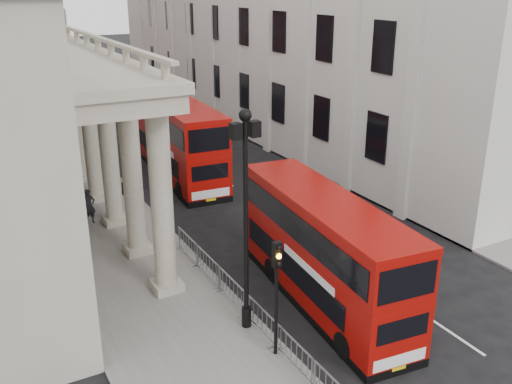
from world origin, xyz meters
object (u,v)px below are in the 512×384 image
Objects in this scene: bus_near at (324,249)px; pedestrian_a at (89,207)px; lamp_post_north at (64,78)px; bus_far at (179,138)px; traffic_light at (277,278)px; lamp_post_mid at (119,117)px; pedestrian_b at (54,188)px; lamp_post_south at (246,208)px; pedestrian_c at (68,187)px.

pedestrian_a is at bearing 123.18° from bus_near.
lamp_post_north is 19.95m from pedestrian_a.
pedestrian_a is at bearing -139.97° from bus_far.
bus_far reaches higher than traffic_light.
lamp_post_mid is 1.93× the size of traffic_light.
pedestrian_a is 1.04× the size of pedestrian_b.
bus_far is at bearing -72.69° from lamp_post_north.
lamp_post_south and lamp_post_mid have the same top height.
lamp_post_mid is 16.32m from bus_near.
pedestrian_c is at bearing 175.27° from lamp_post_mid.
bus_far is (4.38, 17.96, -2.27)m from lamp_post_south.
lamp_post_mid is 1.00× the size of lamp_post_north.
traffic_light reaches higher than pedestrian_c.
pedestrian_c is (-6.88, 15.98, -1.30)m from bus_near.
traffic_light is 2.35× the size of pedestrian_b.
bus_near is 5.81× the size of pedestrian_b.
lamp_post_mid is 18.11m from traffic_light.
lamp_post_south is 4.55× the size of pedestrian_b.
lamp_post_north is at bearing 90.00° from lamp_post_mid.
bus_far is at bearing 24.07° from lamp_post_mid.
lamp_post_south reaches higher than bus_far.
pedestrian_b is at bearing 120.24° from bus_near.
pedestrian_b is 0.98× the size of pedestrian_c.
lamp_post_north is 34.07m from traffic_light.
traffic_light reaches higher than pedestrian_a.
bus_near reaches higher than pedestrian_b.
lamp_post_mid is at bearing 108.40° from bus_near.
pedestrian_a is (-2.87, 12.63, -3.84)m from lamp_post_south.
pedestrian_a is (-6.51, 12.34, -1.28)m from bus_near.
lamp_post_south is at bearing -90.00° from lamp_post_north.
bus_near is (3.64, -15.71, -2.56)m from lamp_post_mid.
lamp_post_mid is 16.00m from lamp_post_north.
traffic_light reaches higher than pedestrian_b.
lamp_post_north reaches higher than traffic_light.
pedestrian_a is at bearing -130.45° from lamp_post_mid.
pedestrian_a is (-2.87, -19.37, -3.84)m from lamp_post_north.
traffic_light is 2.31× the size of pedestrian_c.
lamp_post_north is 0.70× the size of bus_far.
lamp_post_south is 17.03m from pedestrian_c.
lamp_post_north is 4.55× the size of pedestrian_b.
lamp_post_mid and lamp_post_north have the same top height.
lamp_post_mid is 4.38× the size of pedestrian_a.
pedestrian_a is 4.23m from pedestrian_b.
bus_far is 8.60m from pedestrian_b.
bus_far is at bearing 76.30° from lamp_post_south.
bus_far is 7.96m from pedestrian_c.
lamp_post_mid is 5.30m from bus_far.
lamp_post_north is 32.02m from bus_near.
bus_near is at bearing 33.14° from traffic_light.
bus_far is 6.36× the size of pedestrian_c.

